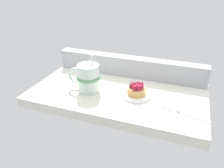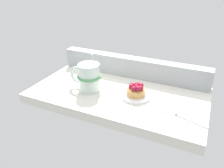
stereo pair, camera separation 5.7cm
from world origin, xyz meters
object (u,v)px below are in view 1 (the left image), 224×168
dessert_plate (136,95)px  raspberry_tart (136,89)px  coffee_mug (88,78)px  dessert_fork (184,114)px

dessert_plate → raspberry_tart: bearing=-8.1°
dessert_plate → coffee_mug: (-18.20, -1.76, 4.69)cm
dessert_plate → dessert_fork: (17.14, -5.81, -0.25)cm
dessert_plate → raspberry_tart: (0.02, -0.00, 2.49)cm
dessert_plate → raspberry_tart: raspberry_tart is taller
coffee_mug → dessert_plate: bearing=5.5°
dessert_plate → dessert_fork: bearing=-18.7°
raspberry_tart → dessert_fork: bearing=-18.7°
dessert_fork → raspberry_tart: bearing=161.3°
raspberry_tart → dessert_fork: size_ratio=0.43×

